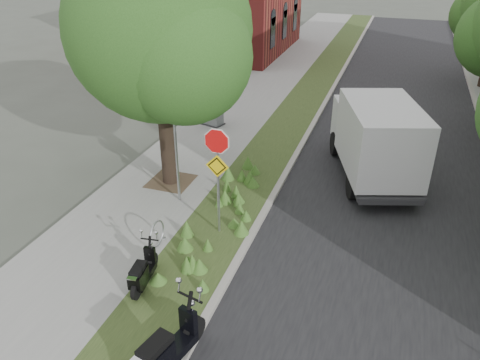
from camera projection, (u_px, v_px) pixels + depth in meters
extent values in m
plane|color=#4C5147|center=(261.00, 257.00, 12.31)|extent=(120.00, 120.00, 0.00)
cube|color=gray|center=(235.00, 112.00, 21.83)|extent=(3.50, 60.00, 0.12)
cube|color=#2D3E1A|center=(293.00, 119.00, 21.04)|extent=(2.00, 60.00, 0.12)
cube|color=#9E9991|center=(315.00, 122.00, 20.75)|extent=(0.20, 60.00, 0.13)
cube|color=black|center=(396.00, 133.00, 19.78)|extent=(7.00, 60.00, 0.01)
cylinder|color=black|center=(166.00, 119.00, 14.67)|extent=(0.52, 0.52, 4.48)
sphere|color=#28531B|center=(159.00, 29.00, 13.38)|extent=(5.40, 5.40, 5.40)
sphere|color=#28531B|center=(138.00, 44.00, 14.72)|extent=(4.05, 4.05, 4.05)
sphere|color=#28531B|center=(184.00, 56.00, 12.77)|extent=(3.78, 3.78, 3.78)
cube|color=#473828|center=(171.00, 181.00, 15.73)|extent=(1.40, 1.40, 0.01)
cylinder|color=#A5A8AD|center=(176.00, 141.00, 13.72)|extent=(0.08, 0.08, 4.00)
torus|color=#A5A8AD|center=(157.00, 234.00, 12.35)|extent=(0.05, 0.77, 0.77)
cube|color=#A5A8AD|center=(151.00, 253.00, 12.22)|extent=(0.06, 0.06, 0.04)
cube|color=#A5A8AD|center=(164.00, 238.00, 12.82)|extent=(0.06, 0.06, 0.04)
cylinder|color=#A5A8AD|center=(218.00, 184.00, 12.45)|extent=(0.07, 0.07, 3.00)
cylinder|color=red|center=(217.00, 141.00, 11.83)|extent=(0.86, 0.03, 0.86)
cylinder|color=white|center=(217.00, 141.00, 11.84)|extent=(0.94, 0.02, 0.94)
cube|color=yellow|center=(217.00, 166.00, 12.16)|extent=(0.64, 0.03, 0.64)
sphere|color=#28531B|center=(478.00, 15.00, 24.28)|extent=(2.85, 2.85, 2.85)
cylinder|color=black|center=(153.00, 261.00, 11.58)|extent=(0.16, 0.46, 0.45)
cylinder|color=black|center=(136.00, 290.00, 10.67)|extent=(0.16, 0.46, 0.45)
cube|color=black|center=(144.00, 276.00, 11.08)|extent=(0.42, 1.02, 0.15)
cube|color=black|center=(138.00, 277.00, 10.72)|extent=(0.38, 0.59, 0.34)
cube|color=black|center=(138.00, 268.00, 10.65)|extent=(0.32, 0.54, 0.10)
cylinder|color=black|center=(194.00, 330.00, 9.50)|extent=(0.27, 0.61, 0.60)
cube|color=black|center=(170.00, 355.00, 8.92)|extent=(0.69, 1.37, 0.21)
cube|color=black|center=(154.00, 359.00, 8.50)|extent=(0.58, 0.82, 0.46)
cube|color=black|center=(155.00, 345.00, 8.40)|extent=(0.50, 0.75, 0.14)
cube|color=#262628|center=(371.00, 164.00, 16.03)|extent=(3.45, 5.49, 0.17)
cube|color=#B7BABC|center=(362.00, 121.00, 17.39)|extent=(2.31, 1.91, 1.55)
cube|color=silver|center=(380.00, 138.00, 14.99)|extent=(3.18, 4.17, 2.13)
cube|color=#262628|center=(213.00, 124.00, 20.33)|extent=(1.09, 0.87, 0.04)
cube|color=slate|center=(212.00, 110.00, 20.04)|extent=(0.96, 0.74, 1.27)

